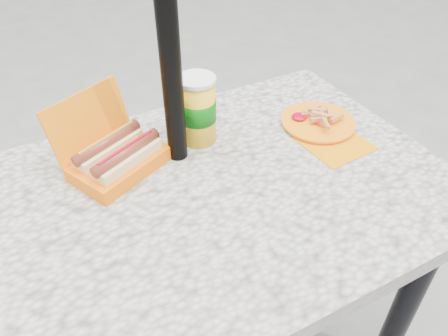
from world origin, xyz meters
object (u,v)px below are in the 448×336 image
soda_cup (198,110)px  hotdog_box (117,156)px  umbrella_pole (167,25)px  fries_plate (319,123)px

soda_cup → hotdog_box: bearing=-175.1°
hotdog_box → umbrella_pole: bearing=-32.3°
umbrella_pole → fries_plate: (0.41, -0.07, -0.34)m
hotdog_box → fries_plate: hotdog_box is taller
hotdog_box → soda_cup: (0.23, 0.02, 0.05)m
umbrella_pole → soda_cup: umbrella_pole is taller
soda_cup → fries_plate: bearing=-18.0°
fries_plate → soda_cup: bearing=162.0°
fries_plate → soda_cup: size_ratio=1.54×
soda_cup → umbrella_pole: bearing=-153.4°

